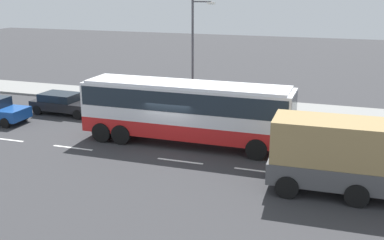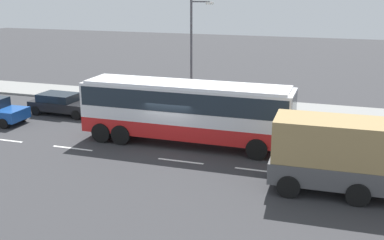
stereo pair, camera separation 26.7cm
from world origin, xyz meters
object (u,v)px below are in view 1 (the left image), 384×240
object	(u,v)px
coach_bus	(186,107)
car_black_sedan	(63,103)
street_lamp	(195,47)
pedestrian_near_curb	(157,87)
cargo_truck	(358,157)

from	to	relation	value
coach_bus	car_black_sedan	xyz separation A→B (m)	(-10.04, 3.28, -1.36)
street_lamp	coach_bus	bearing A→B (deg)	-74.84
car_black_sedan	pedestrian_near_curb	world-z (taller)	pedestrian_near_curb
cargo_truck	car_black_sedan	bearing A→B (deg)	157.57
coach_bus	cargo_truck	distance (m)	9.72
pedestrian_near_curb	street_lamp	distance (m)	4.69
car_black_sedan	coach_bus	bearing A→B (deg)	-15.77
coach_bus	street_lamp	size ratio (longest dim) A/B	1.56
cargo_truck	street_lamp	size ratio (longest dim) A/B	1.03
coach_bus	street_lamp	distance (m)	8.23
coach_bus	street_lamp	world-z (taller)	street_lamp
car_black_sedan	street_lamp	bearing A→B (deg)	31.05
cargo_truck	street_lamp	world-z (taller)	street_lamp
cargo_truck	street_lamp	bearing A→B (deg)	131.85
coach_bus	street_lamp	xyz separation A→B (m)	(-2.07, 7.65, 2.24)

